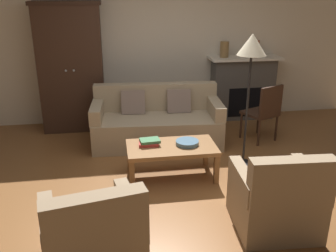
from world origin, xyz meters
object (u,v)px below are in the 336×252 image
at_px(coffee_table, 171,150).
at_px(fruit_bowl, 187,143).
at_px(floor_lamp, 251,53).
at_px(book_stack, 149,142).
at_px(couch, 157,123).
at_px(armoire, 71,68).
at_px(armchair_near_right, 277,200).
at_px(mantel_vase_terracotta, 256,48).
at_px(fireplace, 242,87).
at_px(side_chair_wooden, 264,110).
at_px(mantel_vase_bronze, 224,49).
at_px(armchair_near_left, 93,240).

relative_size(coffee_table, fruit_bowl, 3.83).
bearing_deg(floor_lamp, book_stack, -174.95).
bearing_deg(couch, fruit_bowl, -77.86).
distance_m(armoire, armchair_near_right, 3.93).
height_order(book_stack, mantel_vase_terracotta, mantel_vase_terracotta).
distance_m(armchair_near_right, floor_lamp, 1.85).
height_order(fireplace, floor_lamp, floor_lamp).
bearing_deg(side_chair_wooden, fireplace, 87.51).
bearing_deg(book_stack, mantel_vase_terracotta, 43.50).
bearing_deg(mantel_vase_bronze, armoire, -178.66).
distance_m(armoire, mantel_vase_terracotta, 3.14).
height_order(armchair_near_right, side_chair_wooden, side_chair_wooden).
height_order(book_stack, armchair_near_right, armchair_near_right).
distance_m(armoire, mantel_vase_bronze, 2.58).
bearing_deg(book_stack, fireplace, 46.35).
bearing_deg(floor_lamp, coffee_table, -169.82).
distance_m(armoire, armchair_near_left, 3.65).
height_order(armchair_near_left, armchair_near_right, same).
xyz_separation_m(couch, side_chair_wooden, (1.62, -0.21, 0.19)).
distance_m(mantel_vase_terracotta, side_chair_wooden, 1.36).
bearing_deg(armoire, fireplace, 1.51).
bearing_deg(armoire, side_chair_wooden, -20.05).
bearing_deg(floor_lamp, armchair_near_right, -97.20).
height_order(couch, floor_lamp, floor_lamp).
bearing_deg(coffee_table, side_chair_wooden, 30.26).
bearing_deg(mantel_vase_bronze, mantel_vase_terracotta, 0.00).
relative_size(mantel_vase_bronze, mantel_vase_terracotta, 0.97).
distance_m(coffee_table, floor_lamp, 1.53).
bearing_deg(floor_lamp, fireplace, 71.79).
bearing_deg(fruit_bowl, floor_lamp, 11.85).
relative_size(couch, mantel_vase_terracotta, 7.11).
height_order(mantel_vase_bronze, armchair_near_right, mantel_vase_bronze).
xyz_separation_m(book_stack, mantel_vase_terracotta, (2.08, 1.97, 0.80)).
relative_size(fireplace, couch, 0.64).
relative_size(armoire, book_stack, 7.64).
relative_size(coffee_table, book_stack, 4.07).
distance_m(mantel_vase_bronze, armchair_near_left, 4.31).
xyz_separation_m(coffee_table, floor_lamp, (1.01, 0.18, 1.14)).
bearing_deg(armoire, armchair_near_left, -83.30).
relative_size(mantel_vase_terracotta, floor_lamp, 0.16).
bearing_deg(mantel_vase_terracotta, fruit_bowl, -128.42).
relative_size(armchair_near_right, floor_lamp, 0.51).
xyz_separation_m(armoire, armchair_near_right, (2.15, -3.21, -0.72)).
xyz_separation_m(book_stack, armchair_near_right, (1.10, -1.29, -0.14)).
bearing_deg(armchair_near_right, couch, 110.35).
height_order(book_stack, mantel_vase_bronze, mantel_vase_bronze).
distance_m(couch, armchair_near_left, 2.84).
height_order(mantel_vase_bronze, floor_lamp, floor_lamp).
relative_size(book_stack, side_chair_wooden, 0.30).
xyz_separation_m(armchair_near_right, side_chair_wooden, (0.75, 2.15, 0.20)).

